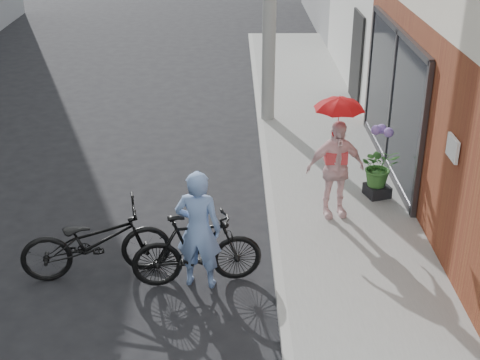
{
  "coord_description": "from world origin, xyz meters",
  "views": [
    {
      "loc": [
        0.32,
        -7.69,
        5.13
      ],
      "look_at": [
        0.43,
        0.8,
        1.1
      ],
      "focal_mm": 50.0,
      "sensor_mm": 36.0,
      "label": 1
    }
  ],
  "objects_px": {
    "officer": "(198,230)",
    "bike_left": "(96,241)",
    "bike_right": "(197,249)",
    "kimono_woman": "(335,169)",
    "planter": "(377,190)"
  },
  "relations": [
    {
      "from": "planter",
      "to": "bike_left",
      "type": "bearing_deg",
      "value": -153.56
    },
    {
      "from": "kimono_woman",
      "to": "officer",
      "type": "bearing_deg",
      "value": -150.11
    },
    {
      "from": "bike_right",
      "to": "officer",
      "type": "bearing_deg",
      "value": -144.09
    },
    {
      "from": "officer",
      "to": "kimono_woman",
      "type": "xyz_separation_m",
      "value": [
        2.02,
        1.73,
        0.07
      ]
    },
    {
      "from": "bike_right",
      "to": "bike_left",
      "type": "bearing_deg",
      "value": 72.72
    },
    {
      "from": "bike_right",
      "to": "kimono_woman",
      "type": "relative_size",
      "value": 1.11
    },
    {
      "from": "officer",
      "to": "bike_left",
      "type": "relative_size",
      "value": 0.83
    },
    {
      "from": "officer",
      "to": "bike_right",
      "type": "xyz_separation_m",
      "value": [
        -0.03,
        0.03,
        -0.31
      ]
    },
    {
      "from": "officer",
      "to": "planter",
      "type": "distance_m",
      "value": 3.75
    },
    {
      "from": "officer",
      "to": "bike_left",
      "type": "height_order",
      "value": "officer"
    },
    {
      "from": "bike_right",
      "to": "kimono_woman",
      "type": "distance_m",
      "value": 2.69
    },
    {
      "from": "bike_left",
      "to": "officer",
      "type": "bearing_deg",
      "value": -111.42
    },
    {
      "from": "bike_left",
      "to": "planter",
      "type": "distance_m",
      "value": 4.76
    },
    {
      "from": "officer",
      "to": "bike_right",
      "type": "bearing_deg",
      "value": -35.68
    },
    {
      "from": "bike_right",
      "to": "planter",
      "type": "height_order",
      "value": "bike_right"
    }
  ]
}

